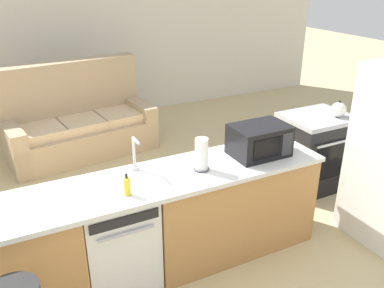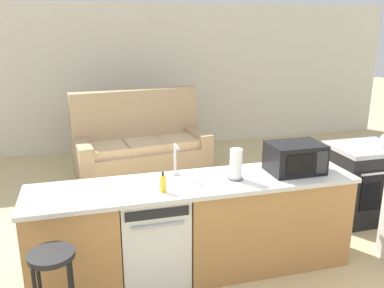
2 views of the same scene
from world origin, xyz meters
name	(u,v)px [view 1 (image 1 of 2)]	position (x,y,z in m)	size (l,w,h in m)	color
ground_plane	(147,271)	(0.00, 0.00, 0.00)	(24.00, 24.00, 0.00)	tan
wall_back	(68,44)	(0.30, 4.20, 1.30)	(10.00, 0.06, 2.60)	silver
kitchen_counter	(171,224)	(0.24, 0.00, 0.42)	(2.94, 0.66, 0.90)	#B77F47
dishwasher	(116,239)	(-0.25, 0.00, 0.42)	(0.58, 0.61, 0.84)	white
stove_range	(314,151)	(2.35, 0.55, 0.45)	(0.76, 0.68, 0.90)	black
microwave	(259,140)	(1.12, 0.00, 1.04)	(0.50, 0.37, 0.28)	black
sink_faucet	(135,156)	(0.02, 0.20, 1.03)	(0.07, 0.18, 0.30)	silver
paper_towel_roll	(202,155)	(0.52, -0.03, 1.04)	(0.14, 0.14, 0.28)	#4C4C51
soap_bottle	(127,186)	(-0.17, -0.15, 0.97)	(0.06, 0.06, 0.18)	yellow
kettle	(339,109)	(2.52, 0.42, 0.99)	(0.21, 0.17, 0.19)	silver
couch	(78,125)	(0.06, 2.84, 0.39)	(2.10, 1.15, 1.27)	tan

